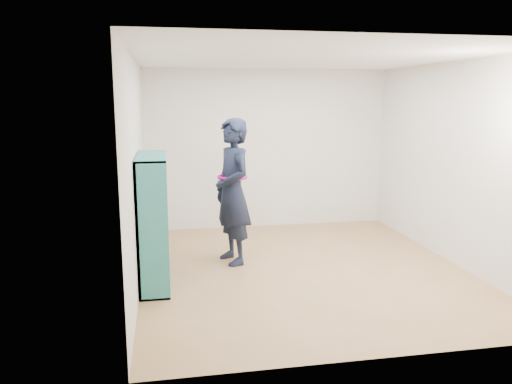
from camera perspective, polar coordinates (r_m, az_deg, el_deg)
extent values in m
plane|color=olive|center=(6.42, 5.36, -8.77)|extent=(4.50, 4.50, 0.00)
plane|color=white|center=(6.07, 5.80, 15.05)|extent=(4.50, 4.50, 0.00)
cube|color=silver|center=(5.89, -13.51, 2.26)|extent=(0.02, 4.50, 2.60)
cube|color=silver|center=(6.93, 21.70, 3.03)|extent=(0.02, 4.50, 2.60)
cube|color=silver|center=(8.28, 1.29, 4.90)|extent=(4.00, 0.02, 2.60)
cube|color=silver|center=(4.03, 14.39, -1.55)|extent=(4.00, 0.02, 2.60)
cube|color=teal|center=(5.32, -11.74, -4.57)|extent=(0.33, 0.02, 1.50)
cube|color=teal|center=(6.40, -11.55, -2.01)|extent=(0.33, 0.02, 1.50)
cube|color=teal|center=(6.08, -11.37, -9.96)|extent=(0.33, 1.13, 0.02)
cube|color=teal|center=(5.73, -11.91, 4.03)|extent=(0.33, 1.13, 0.02)
cube|color=teal|center=(5.86, -13.13, -3.22)|extent=(0.02, 1.13, 1.50)
cube|color=teal|center=(5.68, -11.67, -3.60)|extent=(0.31, 0.02, 1.46)
cube|color=teal|center=(6.03, -11.61, -2.77)|extent=(0.31, 0.02, 1.46)
cube|color=teal|center=(5.95, -11.51, -6.57)|extent=(0.31, 1.08, 0.02)
cube|color=teal|center=(5.86, -11.64, -3.17)|extent=(0.31, 1.08, 0.02)
cube|color=teal|center=(5.78, -11.77, 0.33)|extent=(0.31, 1.08, 0.02)
cube|color=beige|center=(5.71, -11.25, -10.65)|extent=(0.21, 0.13, 0.08)
cube|color=black|center=(5.52, -11.33, -6.49)|extent=(0.17, 0.15, 0.25)
cube|color=maroon|center=(5.43, -11.47, -2.91)|extent=(0.17, 0.15, 0.23)
cube|color=silver|center=(5.41, -11.67, 0.19)|extent=(0.21, 0.13, 0.08)
cube|color=navy|center=(5.97, -11.16, -8.73)|extent=(0.17, 0.15, 0.27)
cube|color=brown|center=(5.87, -11.28, -5.68)|extent=(0.17, 0.15, 0.20)
cube|color=#BFB28C|center=(5.84, -11.47, -2.82)|extent=(0.21, 0.13, 0.05)
cube|color=#26594C|center=(5.70, -11.56, 1.73)|extent=(0.17, 0.15, 0.28)
cube|color=beige|center=(6.31, -11.13, -7.74)|extent=(0.17, 0.15, 0.25)
cube|color=black|center=(6.28, -11.30, -5.18)|extent=(0.21, 0.13, 0.08)
cube|color=maroon|center=(6.13, -11.36, -1.52)|extent=(0.17, 0.15, 0.19)
cube|color=silver|center=(6.06, -11.49, 2.00)|extent=(0.17, 0.15, 0.23)
imported|color=black|center=(6.44, -2.70, 0.04)|extent=(0.63, 0.79, 1.89)
torus|color=#A00C79|center=(6.41, -2.71, 1.73)|extent=(0.49, 0.49, 0.04)
cube|color=silver|center=(6.44, -4.27, 1.15)|extent=(0.04, 0.10, 0.12)
cube|color=black|center=(6.44, -4.27, 1.15)|extent=(0.04, 0.09, 0.12)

